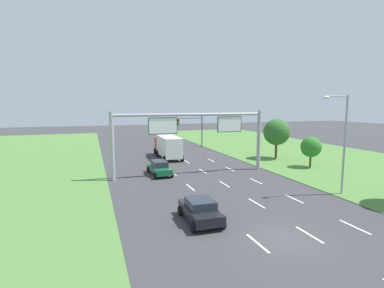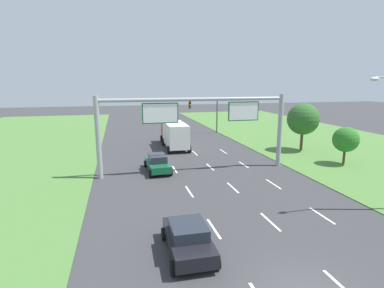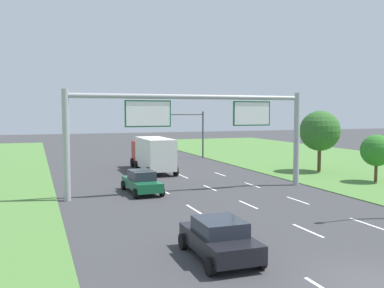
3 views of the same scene
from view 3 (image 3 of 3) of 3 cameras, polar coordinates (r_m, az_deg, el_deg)
The scene contains 10 objects.
ground_plane at distance 15.78m, azimuth 22.95°, elevation -16.80°, with size 200.00×200.00×0.00m, color #38383A.
lane_dashes_inner_left at distance 17.00m, azimuth 11.27°, elevation -14.95°, with size 0.14×44.40×0.01m.
lane_dashes_inner_right at distance 18.99m, azimuth 20.56°, elevation -13.08°, with size 0.14×44.40×0.01m.
car_near_red at distance 29.72m, azimuth -6.72°, elevation -5.00°, with size 2.17×4.54×1.56m.
car_lead_silver at distance 16.70m, azimuth 3.67°, elevation -12.44°, with size 2.23×4.13×1.52m.
box_truck at distance 39.93m, azimuth -5.28°, elevation -1.23°, with size 2.79×8.42×3.18m.
sign_gantry at distance 29.44m, azimuth 0.35°, elevation 2.96°, with size 17.24×0.44×7.00m.
traffic_light_mast at distance 50.63m, azimuth -0.56°, elevation 2.40°, with size 4.76×0.49×5.60m.
roadside_tree_mid at distance 36.53m, azimuth 23.39°, elevation -0.80°, with size 2.48×2.48×3.79m.
roadside_tree_far at distance 41.07m, azimuth 16.68°, elevation 1.68°, with size 3.70×3.70×5.68m.
Camera 3 is at (-10.20, -10.65, 5.61)m, focal length 40.00 mm.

